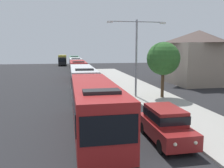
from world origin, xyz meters
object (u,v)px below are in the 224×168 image
at_px(bus_middle, 78,70).
at_px(roadside_tree, 163,59).
at_px(bus_rear, 74,62).
at_px(streetlamp_mid, 136,50).
at_px(bus_fourth_in_line, 76,65).
at_px(white_suv, 165,123).
at_px(bus_lead, 94,105).
at_px(bus_second_in_line, 83,80).
at_px(box_truck_oncoming, 62,60).

xyz_separation_m(bus_middle, roadside_tree, (7.95, -16.51, 2.41)).
relative_size(bus_middle, bus_rear, 0.87).
bearing_deg(streetlamp_mid, bus_fourth_in_line, 100.94).
xyz_separation_m(white_suv, streetlamp_mid, (1.70, 11.54, 3.97)).
bearing_deg(roadside_tree, streetlamp_mid, 159.25).
bearing_deg(streetlamp_mid, roadside_tree, -20.75).
bearing_deg(bus_lead, bus_fourth_in_line, 90.00).
xyz_separation_m(bus_second_in_line, white_suv, (3.70, -14.07, -0.66)).
xyz_separation_m(bus_middle, streetlamp_mid, (5.40, -15.55, 3.32)).
relative_size(bus_second_in_line, roadside_tree, 1.99).
bearing_deg(bus_middle, bus_fourth_in_line, 90.00).
distance_m(bus_middle, bus_fourth_in_line, 12.37).
distance_m(bus_rear, roadside_tree, 41.78).
bearing_deg(bus_rear, white_suv, -85.89).
relative_size(bus_middle, streetlamp_mid, 1.34).
xyz_separation_m(bus_second_in_line, bus_fourth_in_line, (-0.00, 25.39, -0.00)).
height_order(bus_middle, white_suv, bus_middle).
bearing_deg(bus_fourth_in_line, white_suv, -84.65).
bearing_deg(streetlamp_mid, bus_middle, 109.15).
xyz_separation_m(bus_lead, bus_second_in_line, (0.00, 11.98, 0.00)).
height_order(white_suv, roadside_tree, roadside_tree).
relative_size(bus_fourth_in_line, bus_rear, 0.87).
relative_size(bus_second_in_line, bus_middle, 1.06).
bearing_deg(bus_second_in_line, bus_lead, -90.00).
relative_size(bus_fourth_in_line, roadside_tree, 1.86).
height_order(bus_lead, box_truck_oncoming, bus_lead).
relative_size(white_suv, streetlamp_mid, 0.58).
height_order(bus_fourth_in_line, white_suv, bus_fourth_in_line).
relative_size(bus_lead, roadside_tree, 1.88).
bearing_deg(roadside_tree, bus_second_in_line, 156.24).
relative_size(bus_lead, bus_middle, 1.01).
distance_m(bus_lead, white_suv, 4.30).
xyz_separation_m(bus_second_in_line, roadside_tree, (7.95, -3.50, 2.41)).
distance_m(bus_second_in_line, bus_fourth_in_line, 25.39).
distance_m(bus_rear, streetlamp_mid, 40.48).
bearing_deg(roadside_tree, bus_lead, -133.17).
bearing_deg(bus_lead, box_truck_oncoming, 93.18).
bearing_deg(bus_middle, box_truck_oncoming, 95.48).
xyz_separation_m(bus_fourth_in_line, white_suv, (3.70, -39.46, -0.66)).
xyz_separation_m(bus_second_in_line, bus_middle, (-0.00, 13.01, -0.00)).
height_order(bus_second_in_line, box_truck_oncoming, bus_second_in_line).
bearing_deg(streetlamp_mid, white_suv, -98.38).
distance_m(bus_middle, white_suv, 27.34).
height_order(bus_lead, bus_middle, same).
bearing_deg(roadside_tree, bus_fourth_in_line, 105.39).
bearing_deg(bus_fourth_in_line, roadside_tree, -74.61).
relative_size(box_truck_oncoming, streetlamp_mid, 0.90).
height_order(bus_lead, white_suv, bus_lead).
bearing_deg(white_suv, bus_rear, 94.11).
height_order(white_suv, box_truck_oncoming, box_truck_oncoming).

